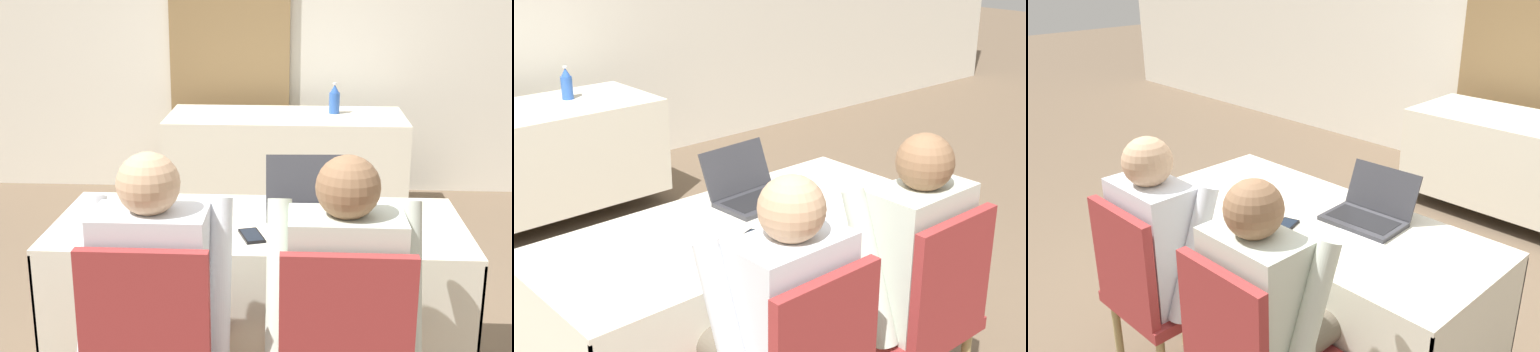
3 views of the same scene
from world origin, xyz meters
The scene contains 12 objects.
wall_back centered at (0.00, 2.88, 1.35)m, with size 12.00×0.06×2.70m.
curtain_panel centered at (-0.38, 2.82, 1.33)m, with size 0.93×0.04×2.65m.
conference_table_near centered at (0.00, 0.00, 0.55)m, with size 1.65×0.71×0.74m.
conference_table_far centered at (0.07, 2.20, 0.55)m, with size 1.65×0.71×0.74m.
laptop centered at (0.19, 0.15, 0.78)m, with size 0.36×0.31×0.21m.
cell_phone centered at (-0.02, -0.17, 0.74)m, with size 0.12×0.16×0.01m.
paper_beside_laptop centered at (0.28, -0.03, 0.74)m, with size 0.31×0.35×0.00m.
paper_centre_table centered at (0.53, -0.04, 0.74)m, with size 0.29×0.35×0.00m.
water_bottle centered at (0.41, 2.27, 0.84)m, with size 0.08×0.08×0.22m.
chair_near_left centered at (-0.31, -0.66, 0.52)m, with size 0.44×0.44×0.93m.
person_checkered_shirt centered at (-0.31, -0.56, 0.68)m, with size 0.50×0.52×1.19m.
person_white_shirt centered at (0.31, -0.56, 0.68)m, with size 0.50×0.52×1.19m.
Camera 1 is at (0.15, -2.71, 1.73)m, focal length 50.00 mm.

